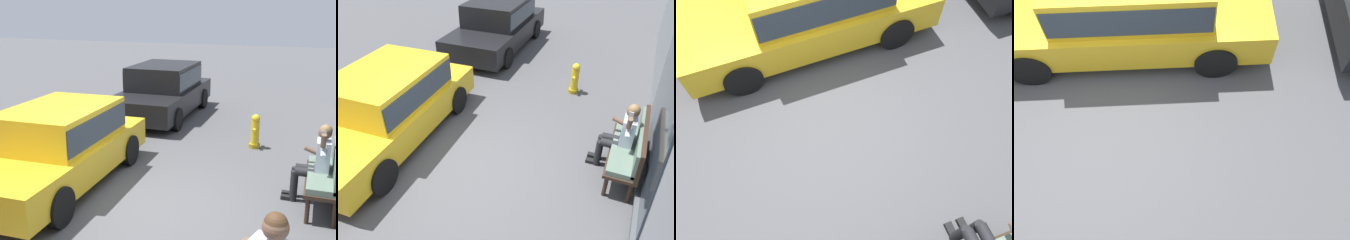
{
  "view_description": "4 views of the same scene",
  "coord_description": "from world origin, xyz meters",
  "views": [
    {
      "loc": [
        5.93,
        2.6,
        3.24
      ],
      "look_at": [
        -1.19,
        0.02,
        1.18
      ],
      "focal_mm": 45.0,
      "sensor_mm": 36.0,
      "label": 1
    },
    {
      "loc": [
        3.97,
        2.6,
        4.21
      ],
      "look_at": [
        -0.46,
        0.73,
        0.95
      ],
      "focal_mm": 35.0,
      "sensor_mm": 36.0,
      "label": 2
    },
    {
      "loc": [
        0.58,
        2.6,
        4.54
      ],
      "look_at": [
        -0.1,
        0.66,
        0.91
      ],
      "focal_mm": 35.0,
      "sensor_mm": 36.0,
      "label": 3
    },
    {
      "loc": [
        -1.12,
        2.6,
        5.38
      ],
      "look_at": [
        -1.14,
        0.27,
        0.9
      ],
      "focal_mm": 45.0,
      "sensor_mm": 36.0,
      "label": 4
    }
  ],
  "objects": [
    {
      "name": "ground_plane",
      "position": [
        0.0,
        0.0,
        0.0
      ],
      "size": [
        60.0,
        60.0,
        0.0
      ],
      "primitive_type": "plane",
      "color": "#4C4C4F"
    }
  ]
}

